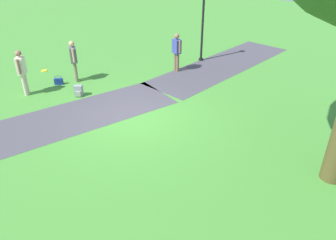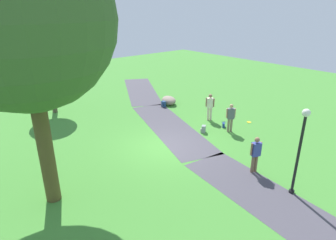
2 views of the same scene
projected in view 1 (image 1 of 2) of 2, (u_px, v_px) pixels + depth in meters
ground_plane at (136, 118)px, 10.27m from camera, size 48.00×48.00×0.00m
footpath_segment_near at (223, 64)px, 14.55m from camera, size 8.21×3.20×0.01m
footpath_segment_mid at (53, 123)px, 10.00m from camera, size 8.29×4.62×0.01m
lamp_post at (203, 15)px, 14.03m from camera, size 0.28×0.28×3.30m
woman_with_handbag at (74, 58)px, 12.46m from camera, size 0.41×0.43×1.60m
man_near_boulder at (22, 70)px, 11.36m from camera, size 0.43×0.41×1.64m
passerby_on_path at (177, 50)px, 13.44m from camera, size 0.35×0.49×1.59m
handbag_on_grass at (59, 81)px, 12.54m from camera, size 0.38×0.38×0.31m
spare_backpack_on_lawn at (79, 91)px, 11.61m from camera, size 0.35×0.34×0.40m
frisbee_on_grass at (44, 71)px, 13.87m from camera, size 0.27×0.27×0.02m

